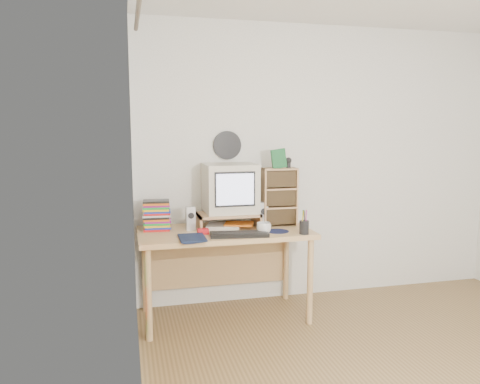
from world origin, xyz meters
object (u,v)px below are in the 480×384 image
keyboard (239,234)px  cd_rack (279,197)px  dvd_stack (157,212)px  mug (264,228)px  crt_monitor (231,188)px  diary (179,237)px  desk (223,244)px

keyboard → cd_rack: cd_rack is taller
dvd_stack → mug: size_ratio=2.57×
crt_monitor → dvd_stack: crt_monitor is taller
keyboard → cd_rack: bearing=45.0°
cd_rack → mug: bearing=-126.8°
mug → diary: (-0.67, -0.05, -0.02)m
desk → mug: size_ratio=12.14×
crt_monitor → keyboard: 0.50m
dvd_stack → mug: (0.81, -0.35, -0.10)m
dvd_stack → diary: 0.44m
crt_monitor → dvd_stack: size_ratio=1.45×
desk → dvd_stack: size_ratio=4.71×
desk → diary: 0.54m
crt_monitor → cd_rack: bearing=-9.8°
desk → mug: mug is taller
crt_monitor → mug: (0.19, -0.36, -0.28)m
mug → diary: bearing=-175.5°
crt_monitor → cd_rack: size_ratio=0.87×
cd_rack → dvd_stack: bearing=177.0°
crt_monitor → dvd_stack: (-0.62, -0.01, -0.18)m
crt_monitor → dvd_stack: bearing=-179.1°
dvd_stack → cd_rack: bearing=1.4°
crt_monitor → desk: bearing=-134.4°
desk → diary: size_ratio=5.88×
crt_monitor → dvd_stack: 0.65m
keyboard → diary: 0.47m
mug → diary: 0.68m
desk → diary: bearing=-140.8°
keyboard → diary: (-0.47, -0.02, 0.01)m
desk → mug: bearing=-45.5°
desk → crt_monitor: 0.48m
desk → cd_rack: (0.49, 0.02, 0.38)m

